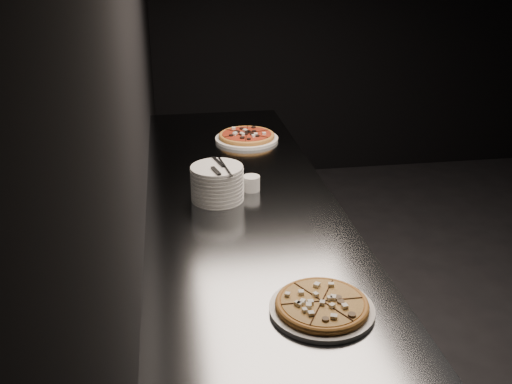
{
  "coord_description": "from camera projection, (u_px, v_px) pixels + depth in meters",
  "views": [
    {
      "loc": [
        -2.39,
        -2.08,
        1.85
      ],
      "look_at": [
        -2.08,
        -0.11,
        0.97
      ],
      "focal_mm": 40.0,
      "sensor_mm": 36.0,
      "label": 1
    }
  ],
  "objects": [
    {
      "name": "wall_back",
      "position": [
        457.0,
        3.0,
        4.67
      ],
      "size": [
        5.0,
        0.02,
        2.8
      ],
      "primitive_type": "cube",
      "color": "black",
      "rests_on": "floor"
    },
    {
      "name": "wall_left",
      "position": [
        136.0,
        79.0,
        2.05
      ],
      "size": [
        0.02,
        5.0,
        2.8
      ],
      "primitive_type": "cube",
      "color": "black",
      "rests_on": "floor"
    },
    {
      "name": "cutlery",
      "position": [
        219.0,
        167.0,
        2.18
      ],
      "size": [
        0.07,
        0.22,
        0.01
      ],
      "rotation": [
        0.0,
        0.0,
        0.24
      ],
      "color": "silver",
      "rests_on": "plate_stack"
    },
    {
      "name": "ramekin",
      "position": [
        251.0,
        183.0,
        2.32
      ],
      "size": [
        0.07,
        0.07,
        0.06
      ],
      "color": "silver",
      "rests_on": "counter"
    },
    {
      "name": "counter",
      "position": [
        241.0,
        291.0,
        2.48
      ],
      "size": [
        0.74,
        2.44,
        0.92
      ],
      "color": "slate",
      "rests_on": "floor"
    },
    {
      "name": "plate_stack",
      "position": [
        217.0,
        183.0,
        2.23
      ],
      "size": [
        0.2,
        0.2,
        0.14
      ],
      "color": "white",
      "rests_on": "counter"
    },
    {
      "name": "pizza_tomato",
      "position": [
        247.0,
        137.0,
        2.91
      ],
      "size": [
        0.36,
        0.36,
        0.04
      ],
      "rotation": [
        0.0,
        0.0,
        0.34
      ],
      "color": "white",
      "rests_on": "counter"
    },
    {
      "name": "pizza_mushroom",
      "position": [
        322.0,
        306.0,
        1.56
      ],
      "size": [
        0.29,
        0.29,
        0.03
      ],
      "rotation": [
        0.0,
        0.0,
        -0.01
      ],
      "color": "white",
      "rests_on": "counter"
    }
  ]
}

